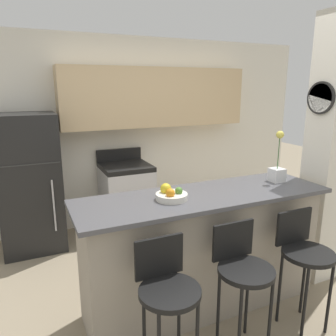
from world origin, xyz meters
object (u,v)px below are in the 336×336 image
stove_range (126,197)px  fruit_bowl (171,195)px  bar_stool_left (167,290)px  orchid_vase (277,169)px  bar_stool_right (304,253)px  refrigerator (30,183)px  bar_stool_mid (242,270)px

stove_range → fruit_bowl: size_ratio=4.27×
stove_range → bar_stool_left: size_ratio=1.13×
stove_range → bar_stool_left: bearing=-100.9°
orchid_vase → fruit_bowl: (-1.11, -0.06, -0.08)m
bar_stool_left → bar_stool_right: bearing=0.0°
bar_stool_left → refrigerator: bearing=107.1°
refrigerator → orchid_vase: size_ratio=3.39×
stove_range → bar_stool_mid: (0.14, -2.34, 0.18)m
bar_stool_left → bar_stool_mid: bearing=0.0°
bar_stool_right → fruit_bowl: bearing=149.4°
orchid_vase → bar_stool_left: bearing=-156.9°
bar_stool_right → orchid_vase: size_ratio=2.00×
stove_range → orchid_vase: 2.10m
bar_stool_mid → fruit_bowl: size_ratio=3.79×
stove_range → fruit_bowl: bearing=-95.6°
refrigerator → orchid_vase: refrigerator is taller
refrigerator → orchid_vase: bearing=-39.6°
refrigerator → stove_range: 1.21m
bar_stool_right → orchid_vase: orchid_vase is taller
bar_stool_left → bar_stool_mid: (0.59, 0.00, 0.00)m
stove_range → bar_stool_left: 2.39m
bar_stool_left → orchid_vase: (1.38, 0.59, 0.52)m
bar_stool_right → fruit_bowl: (-0.90, 0.53, 0.44)m
fruit_bowl → refrigerator: bearing=118.9°
refrigerator → bar_stool_right: 3.00m
stove_range → fruit_bowl: (-0.18, -1.81, 0.62)m
refrigerator → bar_stool_left: 2.44m
bar_stool_left → stove_range: bearing=79.1°
bar_stool_mid → fruit_bowl: (-0.31, 0.53, 0.44)m
bar_stool_mid → orchid_vase: orchid_vase is taller
orchid_vase → refrigerator: bearing=140.4°
bar_stool_mid → bar_stool_right: (0.59, 0.00, 0.00)m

